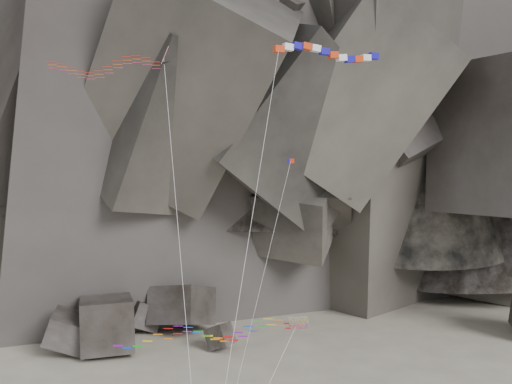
{
  "coord_description": "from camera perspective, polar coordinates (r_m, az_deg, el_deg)",
  "views": [
    {
      "loc": [
        -1.62,
        -41.89,
        24.13
      ],
      "look_at": [
        -0.12,
        6.0,
        21.45
      ],
      "focal_mm": 40.0,
      "sensor_mm": 36.0,
      "label": 1
    }
  ],
  "objects": [
    {
      "name": "headland",
      "position": [
        113.32,
        -0.98,
        12.27
      ],
      "size": [
        110.0,
        70.0,
        84.0
      ],
      "primitive_type": null,
      "color": "#504B42",
      "rests_on": "ground"
    },
    {
      "name": "boulder_field",
      "position": [
        78.22,
        -3.71,
        -12.66
      ],
      "size": [
        79.89,
        17.34,
        8.94
      ],
      "color": "#47423F",
      "rests_on": "ground"
    },
    {
      "name": "delta_kite",
      "position": [
        49.19,
        -15.3,
        12.06
      ],
      "size": [
        13.71,
        14.23,
        32.14
      ],
      "rotation": [
        0.0,
        0.0,
        0.13
      ],
      "color": "red",
      "rests_on": "ground"
    },
    {
      "name": "banner_kite",
      "position": [
        48.11,
        7.16,
        13.44
      ],
      "size": [
        14.26,
        14.86,
        32.11
      ],
      "rotation": [
        0.0,
        0.0,
        0.39
      ],
      "color": "red",
      "rests_on": "ground"
    },
    {
      "name": "parafoil_kite",
      "position": [
        46.39,
        -5.59,
        -13.8
      ],
      "size": [
        15.84,
        10.45,
        10.5
      ],
      "rotation": [
        0.0,
        0.0,
        -0.23
      ],
      "color": "#ECEE0D",
      "rests_on": "ground"
    },
    {
      "name": "pennant_kite",
      "position": [
        42.91,
        1.69,
        -4.21
      ],
      "size": [
        6.68,
        10.86,
        22.8
      ],
      "rotation": [
        0.0,
        0.0,
        -0.18
      ],
      "color": "red",
      "rests_on": "ground"
    }
  ]
}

